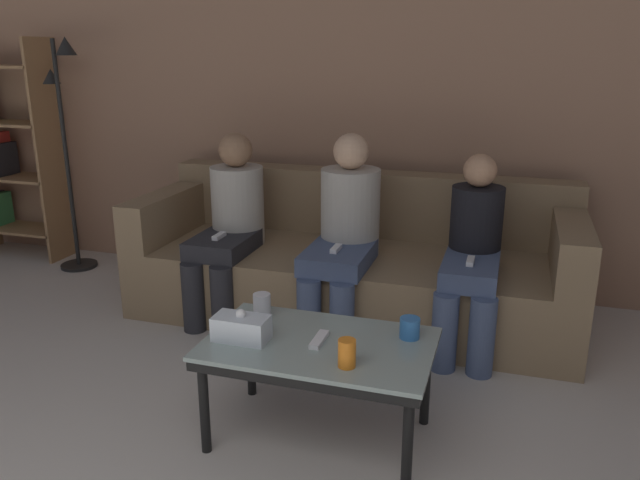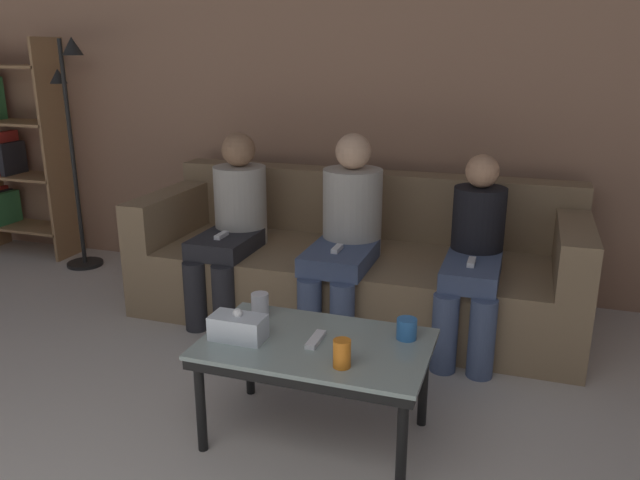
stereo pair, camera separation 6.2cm
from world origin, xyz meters
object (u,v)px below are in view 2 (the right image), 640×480
at_px(tissue_box, 238,327).
at_px(seated_person_mid_right, 474,252).
at_px(bookshelf, 10,151).
at_px(game_remote, 316,340).
at_px(seated_person_left_end, 233,221).
at_px(couch, 356,265).
at_px(cup_far_center, 407,329).
at_px(cup_near_left, 342,353).
at_px(seated_person_mid_left, 347,229).
at_px(coffee_table, 316,352).
at_px(standing_lamp, 73,131).
at_px(cup_near_right, 260,306).

xyz_separation_m(tissue_box, seated_person_mid_right, (0.82, 1.14, 0.05)).
bearing_deg(bookshelf, game_remote, -28.28).
relative_size(tissue_box, seated_person_left_end, 0.20).
bearing_deg(seated_person_left_end, game_remote, -50.80).
xyz_separation_m(couch, cup_far_center, (0.53, -1.18, 0.18)).
bearing_deg(tissue_box, cup_near_left, -10.87).
bearing_deg(seated_person_mid_right, seated_person_mid_left, 177.34).
relative_size(cup_near_left, seated_person_mid_left, 0.10).
xyz_separation_m(tissue_box, seated_person_mid_left, (0.11, 1.18, 0.10)).
height_order(couch, tissue_box, couch).
xyz_separation_m(coffee_table, game_remote, (0.00, 0.00, 0.06)).
height_order(seated_person_left_end, seated_person_mid_right, seated_person_left_end).
relative_size(coffee_table, game_remote, 6.05).
distance_m(cup_far_center, seated_person_mid_right, 0.94).
xyz_separation_m(cup_near_left, game_remote, (-0.16, 0.16, -0.04)).
distance_m(cup_near_left, standing_lamp, 3.04).
bearing_deg(cup_near_left, seated_person_left_end, 129.88).
bearing_deg(coffee_table, game_remote, 0.00).
bearing_deg(seated_person_mid_right, couch, 160.01).
bearing_deg(bookshelf, coffee_table, -28.28).
xyz_separation_m(coffee_table, bookshelf, (-3.06, 1.65, 0.41)).
height_order(coffee_table, seated_person_mid_left, seated_person_mid_left).
relative_size(tissue_box, standing_lamp, 0.13).
bearing_deg(tissue_box, couch, 85.56).
xyz_separation_m(couch, coffee_table, (0.19, -1.33, 0.09)).
distance_m(cup_far_center, game_remote, 0.37).
bearing_deg(cup_far_center, seated_person_left_end, 142.21).
bearing_deg(coffee_table, bookshelf, 151.72).
relative_size(couch, seated_person_left_end, 2.39).
xyz_separation_m(tissue_box, seated_person_left_end, (-0.60, 1.18, 0.09)).
relative_size(cup_near_left, cup_near_right, 0.97).
bearing_deg(tissue_box, bookshelf, 148.05).
height_order(couch, bookshelf, bookshelf).
height_order(game_remote, seated_person_mid_left, seated_person_mid_left).
bearing_deg(game_remote, seated_person_mid_right, 64.40).
xyz_separation_m(cup_near_right, game_remote, (0.31, -0.15, -0.05)).
height_order(cup_near_left, tissue_box, tissue_box).
relative_size(coffee_table, standing_lamp, 0.56).
xyz_separation_m(bookshelf, standing_lamp, (0.73, -0.14, 0.20)).
bearing_deg(cup_far_center, bookshelf, 156.16).
height_order(cup_near_right, seated_person_mid_right, seated_person_mid_right).
xyz_separation_m(seated_person_left_end, seated_person_mid_right, (1.42, -0.04, -0.04)).
bearing_deg(cup_near_right, seated_person_mid_left, 83.38).
bearing_deg(couch, tissue_box, -94.44).
bearing_deg(cup_near_left, seated_person_mid_left, 105.54).
bearing_deg(bookshelf, cup_far_center, -23.84).
distance_m(standing_lamp, seated_person_left_end, 1.54).
relative_size(coffee_table, cup_far_center, 10.64).
bearing_deg(tissue_box, seated_person_mid_right, 54.47).
distance_m(couch, standing_lamp, 2.26).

